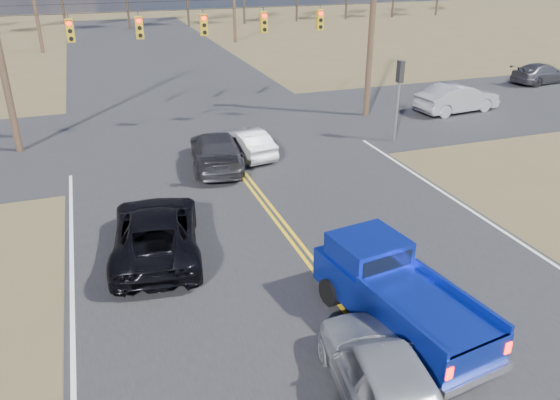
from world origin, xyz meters
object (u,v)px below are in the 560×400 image
object	(u,v)px
dgrey_car_queue	(216,150)
cross_car_east_near	(457,98)
pickup_truck	(395,294)
cross_car_east_far	(541,73)
black_suv	(156,231)
white_car_queue	(246,142)
silver_suv	(384,377)

from	to	relation	value
dgrey_car_queue	cross_car_east_near	world-z (taller)	cross_car_east_near
pickup_truck	cross_car_east_far	distance (m)	31.10
pickup_truck	black_suv	world-z (taller)	pickup_truck
black_suv	dgrey_car_queue	size ratio (longest dim) A/B	1.07
black_suv	cross_car_east_near	world-z (taller)	cross_car_east_near
white_car_queue	dgrey_car_queue	xyz separation A→B (m)	(-1.60, -0.85, 0.11)
silver_suv	cross_car_east_far	world-z (taller)	silver_suv
pickup_truck	silver_suv	distance (m)	2.77
dgrey_car_queue	cross_car_east_far	size ratio (longest dim) A/B	1.09
pickup_truck	white_car_queue	distance (m)	13.11
pickup_truck	cross_car_east_near	xyz separation A→B (m)	(13.46, 16.05, -0.12)
pickup_truck	black_suv	xyz separation A→B (m)	(-5.03, 5.57, -0.18)
dgrey_car_queue	cross_car_east_near	distance (m)	15.51
black_suv	silver_suv	bearing A→B (deg)	122.23
white_car_queue	cross_car_east_near	distance (m)	13.76
cross_car_east_far	silver_suv	bearing A→B (deg)	124.41
pickup_truck	dgrey_car_queue	world-z (taller)	pickup_truck
pickup_truck	silver_suv	size ratio (longest dim) A/B	1.18
white_car_queue	silver_suv	bearing A→B (deg)	74.83
black_suv	cross_car_east_near	xyz separation A→B (m)	(18.49, 10.48, 0.06)
pickup_truck	dgrey_car_queue	size ratio (longest dim) A/B	1.05
pickup_truck	dgrey_car_queue	bearing A→B (deg)	89.18
pickup_truck	cross_car_east_near	bearing A→B (deg)	41.87
silver_suv	cross_car_east_far	size ratio (longest dim) A/B	0.97
pickup_truck	silver_suv	bearing A→B (deg)	-132.84
black_suv	white_car_queue	bearing A→B (deg)	-115.43
dgrey_car_queue	cross_car_east_far	distance (m)	26.38
pickup_truck	cross_car_east_far	xyz separation A→B (m)	(23.54, 20.33, -0.26)
white_car_queue	cross_car_east_near	world-z (taller)	cross_car_east_near
cross_car_east_far	dgrey_car_queue	bearing A→B (deg)	100.26
black_suv	cross_car_east_far	bearing A→B (deg)	-144.24
silver_suv	dgrey_car_queue	xyz separation A→B (m)	(0.00, 14.52, -0.03)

